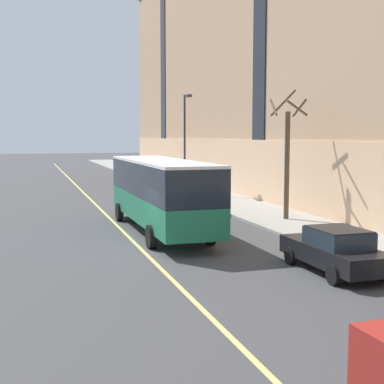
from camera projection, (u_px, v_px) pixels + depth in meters
name	position (u px, v px, depth m)	size (l,w,h in m)	color
ground_plane	(156.00, 250.00, 21.99)	(260.00, 260.00, 0.00)	#424244
sidewalk	(304.00, 226.00, 27.33)	(4.52, 160.00, 0.15)	#9E9B93
city_bus	(160.00, 190.00, 25.76)	(2.95, 11.94, 3.52)	#1E704C
parked_car_red_1	(143.00, 179.00, 48.79)	(1.98, 4.27, 1.56)	#B21E19
parked_car_white_2	(196.00, 199.00, 33.16)	(1.98, 4.83, 1.56)	silver
parked_car_green_3	(130.00, 174.00, 55.12)	(2.00, 4.41, 1.56)	#23603D
parked_car_black_4	(335.00, 250.00, 18.23)	(2.01, 4.62, 1.56)	black
street_tree_mid_block	(287.00, 154.00, 28.96)	(1.92, 1.92, 7.08)	brown
street_lamp	(185.00, 134.00, 41.43)	(0.36, 1.48, 7.69)	#2D2D30
fire_hydrant	(323.00, 236.00, 22.27)	(0.42, 0.24, 0.72)	red
lane_centerline	(129.00, 237.00, 24.68)	(0.16, 140.00, 0.01)	#E0D66B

